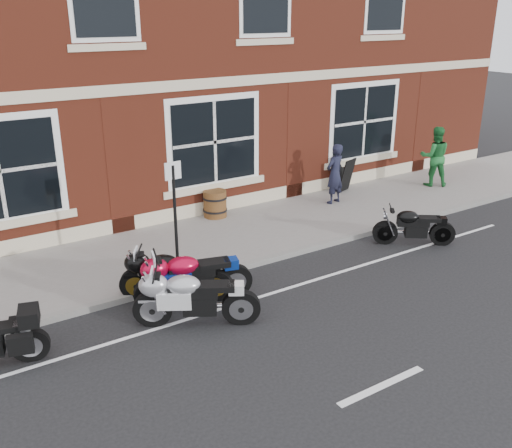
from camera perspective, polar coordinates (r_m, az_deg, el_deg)
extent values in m
plane|color=black|center=(10.59, 0.90, -7.76)|extent=(80.00, 80.00, 0.00)
cube|color=slate|center=(12.92, -6.53, -2.16)|extent=(30.00, 3.00, 0.12)
cube|color=slate|center=(11.64, -3.01, -4.71)|extent=(30.00, 0.16, 0.12)
cylinder|color=black|center=(9.48, -21.62, -11.05)|extent=(0.59, 0.28, 0.58)
cube|color=black|center=(9.35, -24.00, -9.22)|extent=(0.54, 0.37, 0.09)
cylinder|color=black|center=(10.37, -10.31, -6.71)|extent=(0.68, 0.30, 0.67)
cylinder|color=black|center=(10.64, -2.23, -5.64)|extent=(0.68, 0.30, 0.67)
cube|color=black|center=(10.31, -6.57, -4.47)|extent=(0.87, 0.45, 0.23)
ellipsoid|color=maroon|center=(10.24, -7.45, -3.94)|extent=(0.66, 0.51, 0.33)
cube|color=black|center=(10.36, -4.34, -3.76)|extent=(0.62, 0.41, 0.10)
cylinder|color=black|center=(10.75, -11.77, -5.87)|extent=(0.60, 0.46, 0.64)
cylinder|color=black|center=(10.54, -4.04, -6.03)|extent=(0.60, 0.46, 0.64)
cube|color=black|center=(10.48, -8.31, -4.30)|extent=(0.80, 0.64, 0.22)
ellipsoid|color=black|center=(10.46, -9.15, -3.70)|extent=(0.66, 0.61, 0.32)
cube|color=black|center=(10.39, -6.16, -3.94)|extent=(0.60, 0.52, 0.10)
cylinder|color=black|center=(9.86, -10.27, -8.28)|extent=(0.63, 0.45, 0.66)
cylinder|color=black|center=(9.76, -1.51, -8.23)|extent=(0.63, 0.45, 0.66)
cube|color=black|center=(9.62, -6.29, -6.46)|extent=(0.83, 0.63, 0.23)
ellipsoid|color=#9B9B9F|center=(9.58, -7.25, -5.81)|extent=(0.68, 0.61, 0.33)
cube|color=black|center=(9.56, -3.85, -6.00)|extent=(0.62, 0.52, 0.10)
cylinder|color=black|center=(13.33, 12.76, -0.79)|extent=(0.52, 0.43, 0.57)
cylinder|color=black|center=(13.60, 18.10, -0.89)|extent=(0.52, 0.43, 0.57)
cube|color=black|center=(13.34, 15.39, 0.36)|extent=(0.70, 0.59, 0.19)
ellipsoid|color=black|center=(13.28, 14.88, 0.81)|extent=(0.59, 0.55, 0.28)
cube|color=black|center=(13.39, 16.90, 0.61)|extent=(0.53, 0.47, 0.09)
imported|color=black|center=(15.42, 7.87, 4.99)|extent=(0.66, 0.50, 1.62)
imported|color=#1C652C|center=(17.66, 17.44, 6.47)|extent=(1.08, 1.04, 1.76)
cylinder|color=#4E3414|center=(14.40, -4.13, 2.04)|extent=(0.58, 0.58, 0.68)
cylinder|color=black|center=(14.45, -4.11, 1.43)|extent=(0.61, 0.61, 0.05)
cylinder|color=black|center=(14.35, -4.14, 2.66)|extent=(0.61, 0.61, 0.05)
cylinder|color=black|center=(10.87, -8.04, 0.04)|extent=(0.06, 0.06, 2.27)
cube|color=silver|center=(10.55, -8.32, 5.29)|extent=(0.33, 0.04, 0.33)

